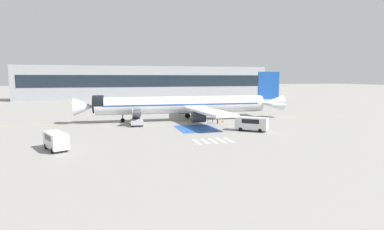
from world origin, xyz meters
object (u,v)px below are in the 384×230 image
at_px(boarding_stairs_forward, 137,120).
at_px(ground_crew_1, 218,118).
at_px(service_van_0, 252,123).
at_px(terminal_building, 149,82).
at_px(ground_crew_0, 213,117).
at_px(fuel_tanker, 182,103).
at_px(service_van_1, 56,140).
at_px(airliner, 186,105).
at_px(traffic_cone_0, 223,121).

distance_m(boarding_stairs_forward, ground_crew_1, 15.43).
relative_size(service_van_0, terminal_building, 0.05).
xyz_separation_m(ground_crew_0, ground_crew_1, (0.25, -2.18, -0.02)).
height_order(ground_crew_0, ground_crew_1, ground_crew_0).
xyz_separation_m(fuel_tanker, service_van_1, (-25.73, -40.70, -0.55)).
distance_m(ground_crew_0, ground_crew_1, 2.19).
xyz_separation_m(service_van_0, terminal_building, (-6.10, 84.48, 5.39)).
bearing_deg(ground_crew_1, airliner, -95.61).
distance_m(airliner, ground_crew_0, 6.36).
xyz_separation_m(fuel_tanker, service_van_0, (3.58, -35.17, -0.47)).
distance_m(boarding_stairs_forward, terminal_building, 74.42).
height_order(service_van_0, service_van_1, service_van_0).
distance_m(ground_crew_0, terminal_building, 73.52).
height_order(fuel_tanker, ground_crew_1, fuel_tanker).
relative_size(airliner, traffic_cone_0, 67.07).
bearing_deg(traffic_cone_0, ground_crew_0, 161.78).
distance_m(service_van_0, service_van_1, 29.83).
bearing_deg(traffic_cone_0, fuel_tanker, 96.04).
height_order(service_van_0, ground_crew_1, service_van_0).
xyz_separation_m(boarding_stairs_forward, terminal_building, (11.87, 73.24, 5.84)).
distance_m(service_van_0, traffic_cone_0, 10.72).
bearing_deg(ground_crew_0, terminal_building, 24.75).
bearing_deg(ground_crew_1, service_van_0, 61.62).
height_order(airliner, boarding_stairs_forward, airliner).
bearing_deg(traffic_cone_0, boarding_stairs_forward, 177.89).
relative_size(airliner, boarding_stairs_forward, 8.27).
xyz_separation_m(boarding_stairs_forward, ground_crew_1, (15.28, -2.16, 0.10)).
distance_m(boarding_stairs_forward, traffic_cone_0, 17.00).
bearing_deg(terminal_building, service_van_0, -85.87).
bearing_deg(airliner, fuel_tanker, -8.31).
bearing_deg(service_van_1, service_van_0, 166.16).
bearing_deg(service_van_1, fuel_tanker, -146.83).
bearing_deg(ground_crew_1, boarding_stairs_forward, -52.89).
distance_m(fuel_tanker, ground_crew_1, 26.11).
distance_m(airliner, terminal_building, 69.55).
xyz_separation_m(fuel_tanker, ground_crew_0, (0.65, -23.90, -0.80)).
distance_m(service_van_0, ground_crew_0, 11.64).
distance_m(boarding_stairs_forward, ground_crew_0, 15.03).
bearing_deg(service_van_1, ground_crew_0, -172.05).
height_order(boarding_stairs_forward, ground_crew_1, boarding_stairs_forward).
height_order(airliner, service_van_0, airliner).
bearing_deg(service_van_0, ground_crew_0, -124.68).
xyz_separation_m(fuel_tanker, ground_crew_1, (0.90, -26.08, -0.82)).
height_order(boarding_stairs_forward, service_van_1, boarding_stairs_forward).
bearing_deg(fuel_tanker, service_van_0, -0.98).
height_order(traffic_cone_0, terminal_building, terminal_building).
height_order(boarding_stairs_forward, traffic_cone_0, boarding_stairs_forward).
relative_size(airliner, ground_crew_1, 24.70).
bearing_deg(traffic_cone_0, service_van_1, -150.31).
height_order(fuel_tanker, traffic_cone_0, fuel_tanker).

